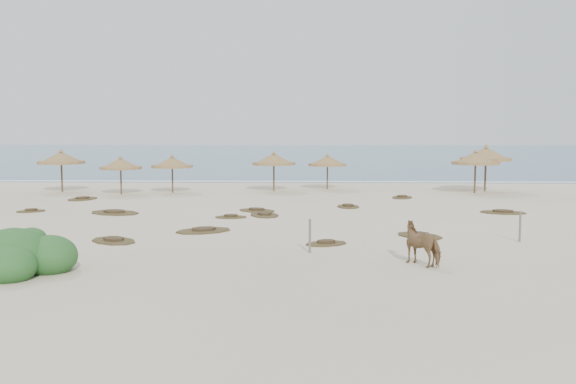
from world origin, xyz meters
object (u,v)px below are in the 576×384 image
Objects in this scene: palapa_0 at (61,158)px; palapa_1 at (121,164)px; horse at (424,243)px; bush at (15,256)px.

palapa_1 is at bearing -19.29° from palapa_0.
palapa_0 reaches higher than palapa_1.
horse is 12.58m from bush.
horse is 0.45× the size of bush.
palapa_1 is at bearing 98.38° from bush.
palapa_1 is 22.58m from bush.
bush reaches higher than horse.
palapa_0 reaches higher than horse.
palapa_0 is at bearing 160.71° from palapa_1.
palapa_1 is (4.48, -1.57, -0.29)m from palapa_0.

